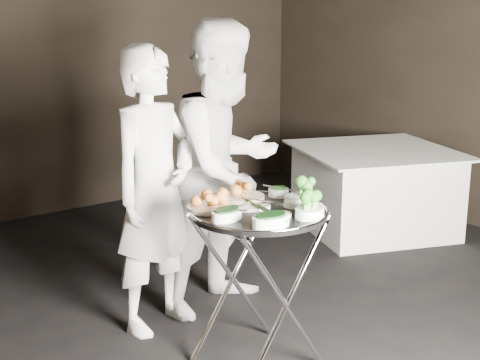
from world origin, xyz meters
TOP-DOWN VIEW (x-y plane):
  - wall_back at (0.00, 3.52)m, footprint 6.00×0.05m
  - tray_stand at (0.09, 0.28)m, footprint 0.56×0.47m
  - serving_tray at (0.09, 0.28)m, footprint 0.68×0.68m
  - potato_plate_a at (-0.10, 0.42)m, footprint 0.22×0.22m
  - potato_plate_b at (0.14, 0.47)m, footprint 0.22×0.22m
  - greens_bowl at (0.32, 0.41)m, footprint 0.11×0.11m
  - asparagus_plate_a at (0.07, 0.29)m, footprint 0.18×0.13m
  - asparagus_plate_b at (0.04, 0.13)m, footprint 0.22×0.15m
  - spinach_bowl_a at (-0.13, 0.24)m, footprint 0.19×0.15m
  - spinach_bowl_b at (-0.03, 0.04)m, footprint 0.19×0.13m
  - broccoli_bowl_a at (0.30, 0.21)m, footprint 0.20×0.14m
  - broccoli_bowl_b at (0.20, 0.04)m, footprint 0.21×0.19m
  - serving_utensils at (0.10, 0.34)m, footprint 0.57×0.42m
  - waiter_left at (-0.08, 0.99)m, footprint 0.67×0.53m
  - waiter_right at (0.41, 0.98)m, footprint 0.95×0.81m
  - dining_table at (2.24, 1.42)m, footprint 1.19×1.19m

SIDE VIEW (x-z plane):
  - dining_table at x=2.24m, z-range 0.00..0.68m
  - tray_stand at x=0.09m, z-range 0.05..0.87m
  - waiter_left at x=-0.08m, z-range 0.00..1.61m
  - serving_tray at x=0.09m, z-range 0.80..0.84m
  - asparagus_plate_a at x=0.07m, z-range 0.83..0.86m
  - asparagus_plate_b at x=0.04m, z-range 0.83..0.87m
  - greens_bowl at x=0.32m, z-range 0.83..0.89m
  - spinach_bowl_a at x=-0.13m, z-range 0.83..0.90m
  - broccoli_bowl_b at x=0.20m, z-range 0.83..0.90m
  - potato_plate_b at x=0.14m, z-range 0.83..0.91m
  - spinach_bowl_b at x=-0.03m, z-range 0.83..0.91m
  - waiter_right at x=0.41m, z-range 0.00..1.73m
  - potato_plate_a at x=-0.10m, z-range 0.83..0.91m
  - broccoli_bowl_a at x=0.30m, z-range 0.83..0.91m
  - serving_utensils at x=0.10m, z-range 0.87..0.88m
  - wall_back at x=0.00m, z-range 0.00..3.00m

